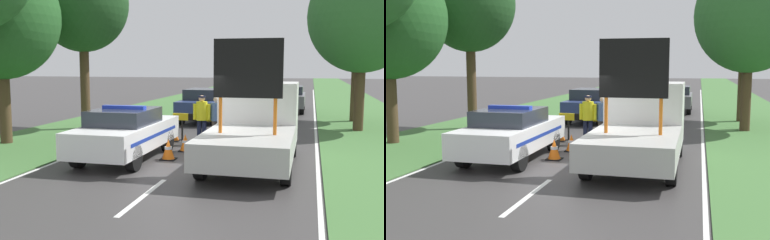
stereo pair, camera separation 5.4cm
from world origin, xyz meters
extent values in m
plane|color=#3D3A3A|center=(0.00, 0.00, 0.00)|extent=(160.00, 160.00, 0.00)
cube|color=silver|center=(0.00, -2.89, 0.00)|extent=(0.12, 2.78, 0.01)
cube|color=silver|center=(0.00, 3.24, 0.00)|extent=(0.12, 2.78, 0.01)
cube|color=silver|center=(0.00, 9.37, 0.00)|extent=(0.12, 2.78, 0.01)
cube|color=silver|center=(0.00, 15.50, 0.00)|extent=(0.12, 2.78, 0.01)
cube|color=silver|center=(0.00, 21.63, 0.00)|extent=(0.12, 2.78, 0.01)
cube|color=silver|center=(0.00, 27.76, 0.00)|extent=(0.12, 2.78, 0.01)
cube|color=silver|center=(0.00, 33.89, 0.00)|extent=(0.12, 2.78, 0.01)
cube|color=silver|center=(-3.61, 11.38, 0.00)|extent=(0.10, 55.85, 0.01)
cube|color=silver|center=(3.61, 11.38, 0.00)|extent=(0.10, 55.85, 0.01)
cube|color=#427038|center=(-6.07, 20.00, 0.01)|extent=(4.72, 120.00, 0.03)
cube|color=#427038|center=(6.07, 20.00, 0.01)|extent=(4.72, 120.00, 0.03)
cube|color=white|center=(-1.85, 0.58, 0.70)|extent=(1.84, 4.61, 0.70)
cube|color=#282D38|center=(-1.85, 0.44, 1.27)|extent=(1.62, 2.12, 0.44)
cylinder|color=black|center=(-2.65, 2.00, 0.35)|extent=(0.24, 0.71, 0.71)
cylinder|color=black|center=(-1.06, 2.00, 0.35)|extent=(0.24, 0.71, 0.71)
cylinder|color=black|center=(-2.65, -0.85, 0.35)|extent=(0.24, 0.71, 0.71)
cylinder|color=black|center=(-1.06, -0.85, 0.35)|extent=(0.24, 0.71, 0.71)
cube|color=#1E38C6|center=(-1.85, 0.44, 1.54)|extent=(1.29, 0.24, 0.10)
cube|color=#193399|center=(-1.85, 0.58, 0.74)|extent=(1.85, 3.78, 0.10)
cube|color=black|center=(-1.85, 2.92, 0.63)|extent=(1.01, 0.08, 0.42)
cube|color=white|center=(1.85, 2.15, 1.32)|extent=(2.26, 1.75, 1.83)
cube|color=#232833|center=(1.85, 3.01, 1.65)|extent=(1.92, 0.04, 0.81)
cube|color=#B2B2AD|center=(1.85, -0.50, 0.73)|extent=(2.26, 3.56, 0.65)
cylinder|color=#D16619|center=(1.17, -0.50, 1.50)|extent=(0.09, 0.09, 0.90)
cylinder|color=#D16619|center=(2.54, -0.50, 1.50)|extent=(0.09, 0.09, 0.90)
cube|color=black|center=(1.85, -0.50, 2.68)|extent=(1.70, 0.12, 1.45)
cylinder|color=black|center=(0.84, 2.15, 0.40)|extent=(0.24, 0.80, 0.80)
cylinder|color=black|center=(2.87, 2.15, 0.40)|extent=(0.24, 0.80, 0.80)
cylinder|color=black|center=(0.84, -1.21, 0.40)|extent=(0.24, 0.80, 0.80)
cylinder|color=black|center=(2.87, -1.21, 0.40)|extent=(0.24, 0.80, 0.80)
cylinder|color=black|center=(-1.10, 3.89, 0.38)|extent=(0.07, 0.07, 0.77)
cylinder|color=black|center=(1.69, 3.89, 0.38)|extent=(0.07, 0.07, 0.77)
cube|color=yellow|center=(-1.16, 3.89, 0.89)|extent=(0.58, 0.08, 0.25)
cube|color=black|center=(-0.58, 3.89, 0.89)|extent=(0.58, 0.08, 0.25)
cube|color=yellow|center=(0.00, 3.89, 0.89)|extent=(0.58, 0.08, 0.25)
cube|color=black|center=(0.58, 3.89, 0.89)|extent=(0.58, 0.08, 0.25)
cube|color=yellow|center=(1.16, 3.89, 0.89)|extent=(0.58, 0.08, 0.25)
cube|color=black|center=(1.74, 3.89, 0.89)|extent=(0.58, 0.08, 0.25)
cylinder|color=#191E38|center=(-0.35, 3.42, 0.43)|extent=(0.16, 0.16, 0.86)
cylinder|color=#191E38|center=(-0.17, 3.42, 0.43)|extent=(0.16, 0.16, 0.86)
cylinder|color=yellow|center=(-0.26, 3.42, 1.18)|extent=(0.39, 0.39, 0.64)
cylinder|color=yellow|center=(-0.51, 3.42, 1.14)|extent=(0.13, 0.13, 0.55)
cylinder|color=yellow|center=(-0.02, 3.42, 1.14)|extent=(0.13, 0.13, 0.55)
sphere|color=tan|center=(-0.26, 3.42, 1.61)|extent=(0.22, 0.22, 0.22)
cylinder|color=#141933|center=(-0.26, 3.42, 1.67)|extent=(0.25, 0.25, 0.06)
cylinder|color=brown|center=(0.14, 3.57, 0.42)|extent=(0.16, 0.16, 0.83)
cylinder|color=brown|center=(0.31, 3.57, 0.42)|extent=(0.16, 0.16, 0.83)
cylinder|color=#4C6B9E|center=(0.23, 3.57, 1.15)|extent=(0.38, 0.38, 0.62)
cylinder|color=#4C6B9E|center=(-0.01, 3.57, 1.11)|extent=(0.12, 0.12, 0.53)
cylinder|color=#4C6B9E|center=(0.46, 3.57, 1.11)|extent=(0.12, 0.12, 0.53)
sphere|color=beige|center=(0.23, 3.57, 1.56)|extent=(0.22, 0.22, 0.22)
cube|color=black|center=(-1.43, 3.90, 0.01)|extent=(0.46, 0.46, 0.03)
cone|color=orange|center=(-1.43, 3.90, 0.33)|extent=(0.39, 0.39, 0.61)
cylinder|color=white|center=(-1.43, 3.90, 0.37)|extent=(0.22, 0.22, 0.09)
cube|color=black|center=(0.96, 3.62, 0.01)|extent=(0.45, 0.45, 0.03)
cone|color=orange|center=(0.96, 3.62, 0.32)|extent=(0.38, 0.38, 0.59)
cylinder|color=white|center=(0.96, 3.62, 0.35)|extent=(0.21, 0.21, 0.08)
cube|color=black|center=(-0.48, 2.09, 0.01)|extent=(0.40, 0.40, 0.03)
cone|color=orange|center=(-0.48, 2.09, 0.29)|extent=(0.34, 0.34, 0.53)
cylinder|color=white|center=(-0.48, 2.09, 0.32)|extent=(0.19, 0.19, 0.07)
cube|color=black|center=(-0.62, 0.76, 0.01)|extent=(0.44, 0.44, 0.03)
cone|color=orange|center=(-0.62, 0.76, 0.32)|extent=(0.37, 0.37, 0.57)
cylinder|color=white|center=(-0.62, 0.76, 0.35)|extent=(0.21, 0.21, 0.08)
cube|color=navy|center=(-1.67, 9.78, 0.74)|extent=(1.78, 4.56, 0.71)
cube|color=#282D38|center=(-1.67, 9.65, 1.34)|extent=(1.56, 2.10, 0.50)
cylinder|color=black|center=(-2.44, 11.20, 0.39)|extent=(0.24, 0.77, 0.77)
cylinder|color=black|center=(-0.90, 11.20, 0.39)|extent=(0.24, 0.77, 0.77)
cylinder|color=black|center=(-2.44, 8.37, 0.39)|extent=(0.24, 0.77, 0.77)
cylinder|color=black|center=(-0.90, 8.37, 0.39)|extent=(0.24, 0.77, 0.77)
cube|color=slate|center=(2.08, 15.31, 0.71)|extent=(1.90, 4.20, 0.68)
cube|color=#282D38|center=(2.08, 15.18, 1.28)|extent=(1.67, 1.93, 0.47)
cylinder|color=black|center=(1.25, 16.61, 0.37)|extent=(0.24, 0.74, 0.74)
cylinder|color=black|center=(2.91, 16.61, 0.37)|extent=(0.24, 0.74, 0.74)
cylinder|color=black|center=(1.25, 14.01, 0.37)|extent=(0.24, 0.74, 0.74)
cylinder|color=black|center=(2.91, 14.01, 0.37)|extent=(0.24, 0.74, 0.74)
cylinder|color=#4C3823|center=(5.31, 8.15, 1.54)|extent=(0.41, 0.41, 3.08)
ellipsoid|color=#2D662D|center=(5.31, 8.15, 4.73)|extent=(4.40, 4.40, 4.62)
cylinder|color=#4C3823|center=(-5.97, 5.81, 1.93)|extent=(0.40, 0.40, 3.87)
ellipsoid|color=#1E471E|center=(-5.97, 5.81, 5.31)|extent=(3.85, 3.85, 4.04)
cylinder|color=#4C3823|center=(5.41, 11.41, 1.52)|extent=(0.37, 0.37, 3.04)
ellipsoid|color=#1E471E|center=(5.41, 11.41, 4.17)|extent=(3.01, 3.01, 3.16)
cylinder|color=#4C3823|center=(-6.96, 1.85, 1.43)|extent=(0.40, 0.40, 2.86)
ellipsoid|color=#235623|center=(-6.96, 1.85, 4.37)|extent=(4.03, 4.03, 4.23)
cylinder|color=#473828|center=(5.26, 8.55, 3.48)|extent=(0.20, 0.20, 6.96)
camera|label=1|loc=(3.36, -11.55, 2.78)|focal=42.00mm
camera|label=2|loc=(3.41, -11.54, 2.78)|focal=42.00mm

